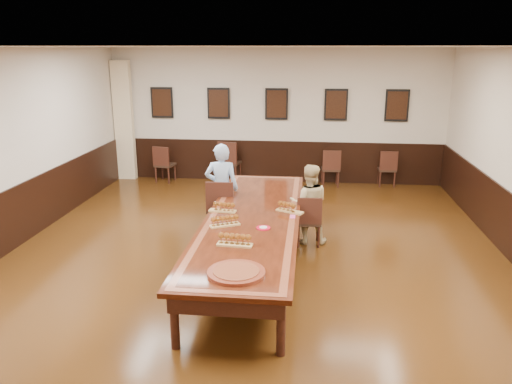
# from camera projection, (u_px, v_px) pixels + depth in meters

# --- Properties ---
(floor) EXTENTS (8.00, 10.00, 0.02)m
(floor) POSITION_uv_depth(u_px,v_px,m) (252.00, 264.00, 7.67)
(floor) COLOR black
(floor) RESTS_ON ground
(ceiling) EXTENTS (8.00, 10.00, 0.02)m
(ceiling) POSITION_uv_depth(u_px,v_px,m) (252.00, 46.00, 6.77)
(ceiling) COLOR white
(ceiling) RESTS_ON floor
(wall_back) EXTENTS (8.00, 0.02, 3.20)m
(wall_back) POSITION_uv_depth(u_px,v_px,m) (277.00, 116.00, 12.00)
(wall_back) COLOR beige
(wall_back) RESTS_ON floor
(chair_man) EXTENTS (0.50, 0.54, 1.01)m
(chair_man) POSITION_uv_depth(u_px,v_px,m) (221.00, 207.00, 8.75)
(chair_man) COLOR black
(chair_man) RESTS_ON floor
(chair_woman) EXTENTS (0.43, 0.47, 0.87)m
(chair_woman) POSITION_uv_depth(u_px,v_px,m) (309.00, 220.00, 8.31)
(chair_woman) COLOR black
(chair_woman) RESTS_ON floor
(spare_chair_a) EXTENTS (0.50, 0.53, 0.90)m
(spare_chair_a) POSITION_uv_depth(u_px,v_px,m) (165.00, 164.00, 12.23)
(spare_chair_a) COLOR black
(spare_chair_a) RESTS_ON floor
(spare_chair_b) EXTENTS (0.56, 0.59, 1.02)m
(spare_chair_b) POSITION_uv_depth(u_px,v_px,m) (230.00, 161.00, 12.22)
(spare_chair_b) COLOR black
(spare_chair_b) RESTS_ON floor
(spare_chair_c) EXTENTS (0.45, 0.49, 0.90)m
(spare_chair_c) POSITION_uv_depth(u_px,v_px,m) (331.00, 168.00, 11.83)
(spare_chair_c) COLOR black
(spare_chair_c) RESTS_ON floor
(spare_chair_d) EXTENTS (0.41, 0.45, 0.87)m
(spare_chair_d) POSITION_uv_depth(u_px,v_px,m) (387.00, 168.00, 11.86)
(spare_chair_d) COLOR black
(spare_chair_d) RESTS_ON floor
(person_man) EXTENTS (0.61, 0.42, 1.61)m
(person_man) POSITION_uv_depth(u_px,v_px,m) (222.00, 189.00, 8.77)
(person_man) COLOR #538DD0
(person_man) RESTS_ON floor
(person_woman) EXTENTS (0.70, 0.56, 1.35)m
(person_woman) POSITION_uv_depth(u_px,v_px,m) (309.00, 204.00, 8.33)
(person_woman) COLOR #CFB881
(person_woman) RESTS_ON floor
(pink_phone) EXTENTS (0.08, 0.15, 0.01)m
(pink_phone) POSITION_uv_depth(u_px,v_px,m) (293.00, 217.00, 7.46)
(pink_phone) COLOR #EB4E9A
(pink_phone) RESTS_ON conference_table
(curtain) EXTENTS (0.45, 0.18, 2.90)m
(curtain) POSITION_uv_depth(u_px,v_px,m) (124.00, 121.00, 12.26)
(curtain) COLOR beige
(curtain) RESTS_ON floor
(wainscoting) EXTENTS (8.00, 10.00, 1.00)m
(wainscoting) POSITION_uv_depth(u_px,v_px,m) (252.00, 233.00, 7.53)
(wainscoting) COLOR black
(wainscoting) RESTS_ON floor
(conference_table) EXTENTS (1.40, 5.00, 0.76)m
(conference_table) POSITION_uv_depth(u_px,v_px,m) (252.00, 226.00, 7.49)
(conference_table) COLOR black
(conference_table) RESTS_ON floor
(posters) EXTENTS (6.14, 0.04, 0.74)m
(posters) POSITION_uv_depth(u_px,v_px,m) (277.00, 104.00, 11.85)
(posters) COLOR black
(posters) RESTS_ON wall_back
(flight_a) EXTENTS (0.44, 0.18, 0.16)m
(flight_a) POSITION_uv_depth(u_px,v_px,m) (223.00, 207.00, 7.68)
(flight_a) COLOR #B0864A
(flight_a) RESTS_ON conference_table
(flight_b) EXTENTS (0.44, 0.30, 0.16)m
(flight_b) POSITION_uv_depth(u_px,v_px,m) (289.00, 208.00, 7.66)
(flight_b) COLOR #B0864A
(flight_b) RESTS_ON conference_table
(flight_c) EXTENTS (0.44, 0.31, 0.16)m
(flight_c) POSITION_uv_depth(u_px,v_px,m) (225.00, 221.00, 7.06)
(flight_c) COLOR #B0864A
(flight_c) RESTS_ON conference_table
(flight_d) EXTENTS (0.47, 0.18, 0.17)m
(flight_d) POSITION_uv_depth(u_px,v_px,m) (235.00, 240.00, 6.36)
(flight_d) COLOR #B0864A
(flight_d) RESTS_ON conference_table
(red_plate_grp) EXTENTS (0.20, 0.20, 0.03)m
(red_plate_grp) POSITION_uv_depth(u_px,v_px,m) (263.00, 228.00, 6.98)
(red_plate_grp) COLOR red
(red_plate_grp) RESTS_ON conference_table
(carved_platter) EXTENTS (0.79, 0.79, 0.05)m
(carved_platter) POSITION_uv_depth(u_px,v_px,m) (236.00, 272.00, 5.57)
(carved_platter) COLOR #5B1F12
(carved_platter) RESTS_ON conference_table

